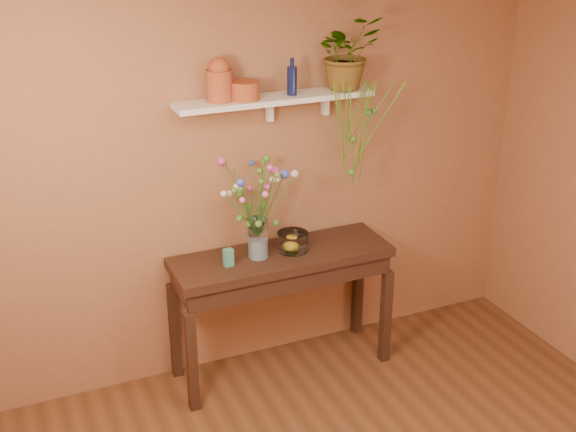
# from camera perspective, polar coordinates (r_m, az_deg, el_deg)

# --- Properties ---
(room) EXTENTS (4.04, 4.04, 2.70)m
(room) POSITION_cam_1_polar(r_m,az_deg,el_deg) (3.29, 10.90, -8.01)
(room) COLOR brown
(room) RESTS_ON ground
(sideboard) EXTENTS (1.49, 0.48, 0.90)m
(sideboard) POSITION_cam_1_polar(r_m,az_deg,el_deg) (4.93, -0.49, -4.27)
(sideboard) COLOR #371F15
(sideboard) RESTS_ON ground
(wall_shelf) EXTENTS (1.30, 0.24, 0.19)m
(wall_shelf) POSITION_cam_1_polar(r_m,az_deg,el_deg) (4.65, -0.92, 9.13)
(wall_shelf) COLOR white
(wall_shelf) RESTS_ON room
(terracotta_jug) EXTENTS (0.17, 0.17, 0.27)m
(terracotta_jug) POSITION_cam_1_polar(r_m,az_deg,el_deg) (4.50, -5.39, 10.53)
(terracotta_jug) COLOR #B7512B
(terracotta_jug) RESTS_ON wall_shelf
(terracotta_pot) EXTENTS (0.24, 0.24, 0.11)m
(terracotta_pot) POSITION_cam_1_polar(r_m,az_deg,el_deg) (4.54, -3.43, 9.78)
(terracotta_pot) COLOR #B7512B
(terracotta_pot) RESTS_ON wall_shelf
(blue_bottle) EXTENTS (0.07, 0.07, 0.23)m
(blue_bottle) POSITION_cam_1_polar(r_m,az_deg,el_deg) (4.65, 0.31, 10.60)
(blue_bottle) COLOR #0E133D
(blue_bottle) RESTS_ON wall_shelf
(spider_plant) EXTENTS (0.45, 0.39, 0.47)m
(spider_plant) POSITION_cam_1_polar(r_m,az_deg,el_deg) (4.81, 4.63, 12.65)
(spider_plant) COLOR #457B28
(spider_plant) RESTS_ON wall_shelf
(plant_fronds) EXTENTS (0.49, 0.29, 0.75)m
(plant_fronds) POSITION_cam_1_polar(r_m,az_deg,el_deg) (4.80, 5.63, 6.80)
(plant_fronds) COLOR #457B28
(plant_fronds) RESTS_ON wall_shelf
(glass_vase) EXTENTS (0.13, 0.13, 0.27)m
(glass_vase) POSITION_cam_1_polar(r_m,az_deg,el_deg) (4.77, -2.37, -1.96)
(glass_vase) COLOR white
(glass_vase) RESTS_ON sideboard
(bouquet) EXTENTS (0.50, 0.61, 0.51)m
(bouquet) POSITION_cam_1_polar(r_m,az_deg,el_deg) (4.63, -2.62, 2.16)
(bouquet) COLOR #386B28
(bouquet) RESTS_ON glass_vase
(glass_bowl) EXTENTS (0.21, 0.21, 0.13)m
(glass_bowl) POSITION_cam_1_polar(r_m,az_deg,el_deg) (4.88, 0.37, -2.06)
(glass_bowl) COLOR white
(glass_bowl) RESTS_ON sideboard
(lemon) EXTENTS (0.07, 0.07, 0.07)m
(lemon) POSITION_cam_1_polar(r_m,az_deg,el_deg) (4.89, 0.28, -2.24)
(lemon) COLOR yellow
(lemon) RESTS_ON glass_bowl
(carton) EXTENTS (0.07, 0.05, 0.12)m
(carton) POSITION_cam_1_polar(r_m,az_deg,el_deg) (4.68, -4.69, -3.26)
(carton) COLOR teal
(carton) RESTS_ON sideboard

